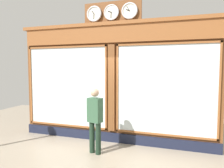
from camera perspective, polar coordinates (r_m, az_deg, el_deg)
shop_facade at (r=6.28m, az=0.36°, el=0.55°), size 6.05×0.42×4.09m
pedestrian at (r=5.46m, az=-4.63°, el=-9.08°), size 0.41×0.31×1.69m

